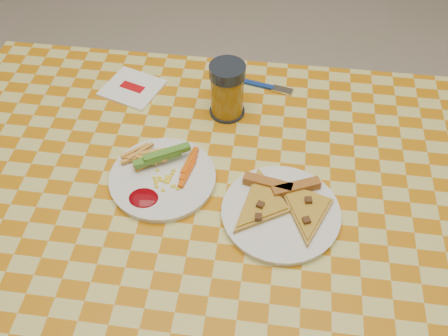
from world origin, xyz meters
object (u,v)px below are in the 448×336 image
Objects in this scene: plate_right at (281,214)px; drink_glass at (227,91)px; table at (225,219)px; plate_left at (163,179)px.

plate_right is 0.31m from drink_glass.
table is 5.80× the size of plate_right.
plate_left is 0.25m from drink_glass.
table is 9.87× the size of drink_glass.
table is at bearing -11.29° from plate_left.
table is 6.12× the size of plate_left.
table is at bearing -83.72° from drink_glass.
plate_right is (0.24, -0.05, 0.00)m from plate_left.
plate_left and plate_right have the same top height.
drink_glass is at bearing 96.28° from table.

